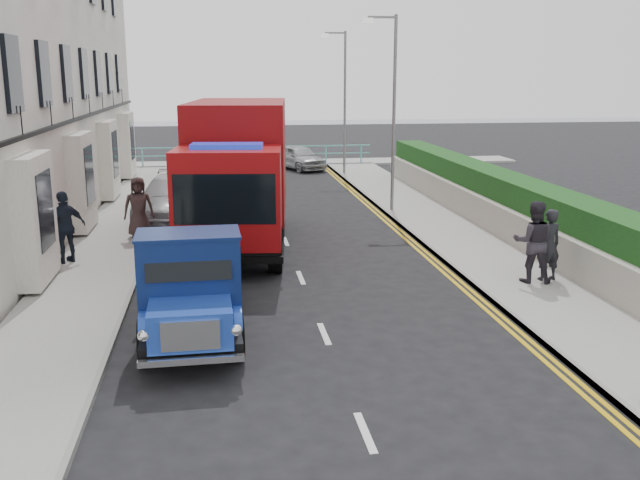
# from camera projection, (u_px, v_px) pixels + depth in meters

# --- Properties ---
(ground) EXTENTS (120.00, 120.00, 0.00)m
(ground) POSITION_uv_depth(u_px,v_px,m) (341.00, 375.00, 12.13)
(ground) COLOR black
(ground) RESTS_ON ground
(pavement_west) EXTENTS (2.40, 38.00, 0.12)m
(pavement_west) POSITION_uv_depth(u_px,v_px,m) (105.00, 254.00, 20.07)
(pavement_west) COLOR gray
(pavement_west) RESTS_ON ground
(pavement_east) EXTENTS (2.60, 38.00, 0.12)m
(pavement_east) POSITION_uv_depth(u_px,v_px,m) (463.00, 241.00, 21.52)
(pavement_east) COLOR gray
(pavement_east) RESTS_ON ground
(promenade) EXTENTS (30.00, 2.50, 0.12)m
(promenade) POSITION_uv_depth(u_px,v_px,m) (254.00, 163.00, 40.06)
(promenade) COLOR gray
(promenade) RESTS_ON ground
(sea_plane) EXTENTS (120.00, 120.00, 0.00)m
(sea_plane) POSITION_uv_depth(u_px,v_px,m) (237.00, 125.00, 69.95)
(sea_plane) COLOR slate
(sea_plane) RESTS_ON ground
(garden_east) EXTENTS (1.45, 28.00, 1.75)m
(garden_east) POSITION_uv_depth(u_px,v_px,m) (525.00, 212.00, 21.59)
(garden_east) COLOR #B2AD9E
(garden_east) RESTS_ON ground
(seafront_railing) EXTENTS (13.00, 0.08, 1.11)m
(seafront_railing) POSITION_uv_depth(u_px,v_px,m) (254.00, 156.00, 39.17)
(seafront_railing) COLOR #59B2A5
(seafront_railing) RESTS_ON ground
(lamp_mid) EXTENTS (1.23, 0.18, 7.00)m
(lamp_mid) POSITION_uv_depth(u_px,v_px,m) (391.00, 103.00, 25.28)
(lamp_mid) COLOR slate
(lamp_mid) RESTS_ON ground
(lamp_far) EXTENTS (1.23, 0.18, 7.00)m
(lamp_far) POSITION_uv_depth(u_px,v_px,m) (342.00, 94.00, 34.92)
(lamp_far) COLOR slate
(lamp_far) RESTS_ON ground
(bedford_lorry) EXTENTS (1.98, 4.71, 2.19)m
(bedford_lorry) POSITION_uv_depth(u_px,v_px,m) (191.00, 295.00, 13.19)
(bedford_lorry) COLOR black
(bedford_lorry) RESTS_ON ground
(red_lorry) EXTENTS (3.52, 8.24, 4.20)m
(red_lorry) POSITION_uv_depth(u_px,v_px,m) (238.00, 170.00, 20.98)
(red_lorry) COLOR black
(red_lorry) RESTS_ON ground
(parked_car_front) EXTENTS (2.13, 4.49, 1.48)m
(parked_car_front) POSITION_uv_depth(u_px,v_px,m) (194.00, 261.00, 16.60)
(parked_car_front) COLOR black
(parked_car_front) RESTS_ON ground
(parked_car_mid) EXTENTS (1.81, 4.20, 1.34)m
(parked_car_mid) POSITION_uv_depth(u_px,v_px,m) (200.00, 210.00, 23.18)
(parked_car_mid) COLOR #5479B4
(parked_car_mid) RESTS_ON ground
(parked_car_rear) EXTENTS (2.66, 5.42, 1.52)m
(parked_car_rear) POSITION_uv_depth(u_px,v_px,m) (172.00, 198.00, 24.88)
(parked_car_rear) COLOR #B5B4B9
(parked_car_rear) RESTS_ON ground
(seafront_car_left) EXTENTS (2.78, 4.94, 1.30)m
(seafront_car_left) POSITION_uv_depth(u_px,v_px,m) (228.00, 168.00, 33.63)
(seafront_car_left) COLOR black
(seafront_car_left) RESTS_ON ground
(seafront_car_right) EXTENTS (2.86, 4.08, 1.29)m
(seafront_car_right) POSITION_uv_depth(u_px,v_px,m) (299.00, 157.00, 37.91)
(seafront_car_right) COLOR #9C9DA1
(seafront_car_right) RESTS_ON ground
(pedestrian_east_near) EXTENTS (0.69, 0.51, 1.75)m
(pedestrian_east_near) POSITION_uv_depth(u_px,v_px,m) (549.00, 245.00, 17.13)
(pedestrian_east_near) COLOR black
(pedestrian_east_near) RESTS_ON pavement_east
(pedestrian_east_far) EXTENTS (1.13, 0.98, 1.97)m
(pedestrian_east_far) POSITION_uv_depth(u_px,v_px,m) (533.00, 242.00, 16.95)
(pedestrian_east_far) COLOR #2C2730
(pedestrian_east_far) RESTS_ON pavement_east
(pedestrian_west_near) EXTENTS (1.16, 1.07, 1.91)m
(pedestrian_west_near) POSITION_uv_depth(u_px,v_px,m) (65.00, 227.00, 18.71)
(pedestrian_west_near) COLOR black
(pedestrian_west_near) RESTS_ON pavement_west
(pedestrian_west_far) EXTENTS (0.98, 0.71, 1.86)m
(pedestrian_west_far) POSITION_uv_depth(u_px,v_px,m) (139.00, 207.00, 21.59)
(pedestrian_west_far) COLOR #382928
(pedestrian_west_far) RESTS_ON pavement_west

